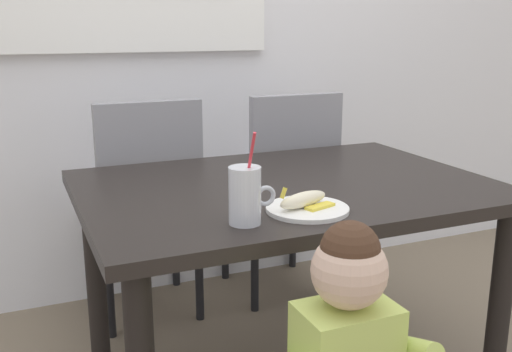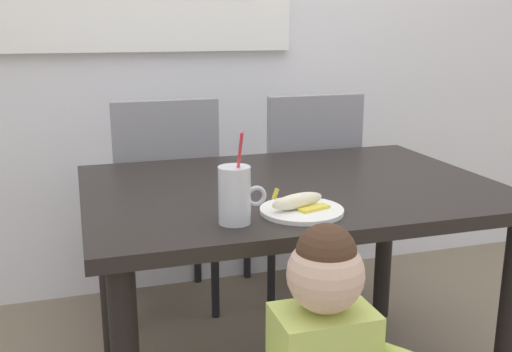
{
  "view_description": "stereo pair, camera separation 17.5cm",
  "coord_description": "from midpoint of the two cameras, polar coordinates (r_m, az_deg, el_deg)",
  "views": [
    {
      "loc": [
        -0.82,
        -1.65,
        1.24
      ],
      "look_at": [
        -0.15,
        -0.09,
        0.81
      ],
      "focal_mm": 41.22,
      "sensor_mm": 36.0,
      "label": 1
    },
    {
      "loc": [
        -0.65,
        -1.71,
        1.24
      ],
      "look_at": [
        -0.15,
        -0.09,
        0.81
      ],
      "focal_mm": 41.22,
      "sensor_mm": 36.0,
      "label": 2
    }
  ],
  "objects": [
    {
      "name": "dining_table",
      "position": [
        1.93,
        0.37,
        -3.65
      ],
      "size": [
        1.31,
        0.93,
        0.75
      ],
      "color": "black",
      "rests_on": "ground"
    },
    {
      "name": "milk_cup",
      "position": [
        1.5,
        -4.38,
        -2.25
      ],
      "size": [
        0.13,
        0.09,
        0.25
      ],
      "color": "silver",
      "rests_on": "dining_table"
    },
    {
      "name": "snack_plate",
      "position": [
        1.61,
        1.92,
        -3.26
      ],
      "size": [
        0.23,
        0.23,
        0.01
      ],
      "primitive_type": "cylinder",
      "color": "white",
      "rests_on": "dining_table"
    },
    {
      "name": "dining_chair_left",
      "position": [
        2.51,
        -12.61,
        -2.15
      ],
      "size": [
        0.44,
        0.44,
        0.96
      ],
      "rotation": [
        0.0,
        0.0,
        3.14
      ],
      "color": "gray",
      "rests_on": "ground"
    },
    {
      "name": "dining_chair_right",
      "position": [
        2.67,
        0.86,
        -0.8
      ],
      "size": [
        0.44,
        0.45,
        0.96
      ],
      "rotation": [
        0.0,
        0.0,
        3.14
      ],
      "color": "gray",
      "rests_on": "ground"
    },
    {
      "name": "peeled_banana",
      "position": [
        1.61,
        1.56,
        -2.4
      ],
      "size": [
        0.18,
        0.12,
        0.07
      ],
      "rotation": [
        0.0,
        0.0,
        0.31
      ],
      "color": "#F4EAC6",
      "rests_on": "snack_plate"
    }
  ]
}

